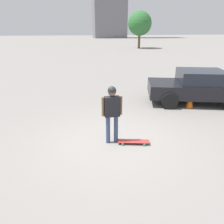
{
  "coord_description": "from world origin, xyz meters",
  "views": [
    {
      "loc": [
        1.05,
        5.45,
        3.04
      ],
      "look_at": [
        0.0,
        0.0,
        0.92
      ],
      "focal_mm": 35.0,
      "sensor_mm": 36.0,
      "label": 1
    }
  ],
  "objects_px": {
    "car_parked_near": "(198,86)",
    "skateboard": "(133,141)",
    "traffic_cone": "(190,99)",
    "person": "(112,108)"
  },
  "relations": [
    {
      "from": "car_parked_near",
      "to": "skateboard",
      "type": "bearing_deg",
      "value": 55.44
    },
    {
      "from": "person",
      "to": "skateboard",
      "type": "xyz_separation_m",
      "value": [
        -0.58,
        0.21,
        -0.96
      ]
    },
    {
      "from": "car_parked_near",
      "to": "traffic_cone",
      "type": "xyz_separation_m",
      "value": [
        0.61,
        0.52,
        -0.39
      ]
    },
    {
      "from": "person",
      "to": "traffic_cone",
      "type": "xyz_separation_m",
      "value": [
        -3.69,
        -2.29,
        -0.68
      ]
    },
    {
      "from": "person",
      "to": "traffic_cone",
      "type": "height_order",
      "value": "person"
    },
    {
      "from": "traffic_cone",
      "to": "skateboard",
      "type": "bearing_deg",
      "value": 38.82
    },
    {
      "from": "skateboard",
      "to": "traffic_cone",
      "type": "bearing_deg",
      "value": -127.73
    },
    {
      "from": "person",
      "to": "traffic_cone",
      "type": "distance_m",
      "value": 4.4
    },
    {
      "from": "skateboard",
      "to": "car_parked_near",
      "type": "bearing_deg",
      "value": -127.43
    },
    {
      "from": "skateboard",
      "to": "car_parked_near",
      "type": "xyz_separation_m",
      "value": [
        -3.72,
        -3.03,
        0.67
      ]
    }
  ]
}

